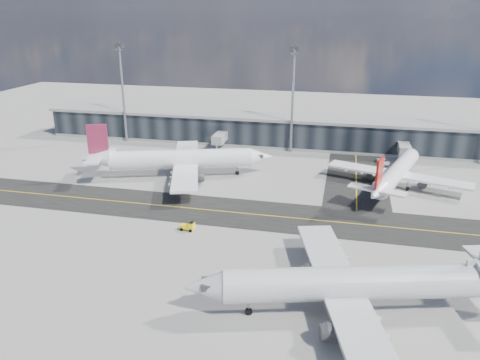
{
  "coord_description": "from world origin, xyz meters",
  "views": [
    {
      "loc": [
        14.31,
        -78.51,
        38.18
      ],
      "look_at": [
        -5.77,
        9.18,
        5.0
      ],
      "focal_mm": 35.0,
      "sensor_mm": 36.0,
      "label": 1
    }
  ],
  "objects": [
    {
      "name": "terminal_concourse",
      "position": [
        0.04,
        54.93,
        4.09
      ],
      "size": [
        152.0,
        19.8,
        8.8
      ],
      "color": "black",
      "rests_on": "ground"
    },
    {
      "name": "airliner_redtail",
      "position": [
        26.39,
        25.13,
        3.67
      ],
      "size": [
        31.62,
        36.65,
        11.11
      ],
      "rotation": [
        0.0,
        0.0,
        -0.32
      ],
      "color": "white",
      "rests_on": "ground"
    },
    {
      "name": "taxiway_lanes",
      "position": [
        3.91,
        10.74,
        0.01
      ],
      "size": [
        180.0,
        63.0,
        0.03
      ],
      "color": "black",
      "rests_on": "ground"
    },
    {
      "name": "ground",
      "position": [
        0.0,
        0.0,
        0.0
      ],
      "size": [
        300.0,
        300.0,
        0.0
      ],
      "primitive_type": "plane",
      "color": "gray",
      "rests_on": "ground"
    },
    {
      "name": "floodlight_masts",
      "position": [
        0.0,
        48.0,
        15.61
      ],
      "size": [
        102.5,
        0.7,
        28.9
      ],
      "color": "gray",
      "rests_on": "ground"
    },
    {
      "name": "airliner_af",
      "position": [
        -23.64,
        21.44,
        4.39
      ],
      "size": [
        43.86,
        37.83,
        13.28
      ],
      "rotation": [
        0.0,
        0.0,
        -1.26
      ],
      "color": "white",
      "rests_on": "ground"
    },
    {
      "name": "baggage_tug",
      "position": [
        -11.98,
        -5.64,
        0.84
      ],
      "size": [
        2.82,
        1.67,
        1.68
      ],
      "rotation": [
        0.0,
        0.0,
        -1.69
      ],
      "color": "yellow",
      "rests_on": "ground"
    },
    {
      "name": "service_van",
      "position": [
        24.87,
        42.42,
        0.66
      ],
      "size": [
        3.99,
        5.24,
        1.32
      ],
      "primitive_type": "imported",
      "rotation": [
        0.0,
        0.0,
        0.43
      ],
      "color": "white",
      "rests_on": "ground"
    },
    {
      "name": "airliner_near",
      "position": [
        17.36,
        -23.93,
        4.37
      ],
      "size": [
        44.09,
        37.95,
        13.24
      ],
      "rotation": [
        0.0,
        0.0,
        1.84
      ],
      "color": "silver",
      "rests_on": "ground"
    }
  ]
}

